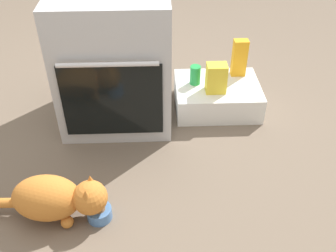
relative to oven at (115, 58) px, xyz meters
name	(u,v)px	position (x,y,z in m)	size (l,w,h in m)	color
ground	(119,154)	(0.01, -0.38, -0.39)	(8.00, 8.00, 0.00)	#6B5B4C
oven	(115,58)	(0.00, 0.00, 0.00)	(0.63, 0.62, 0.78)	#B7BABF
pantry_cabinet	(217,96)	(0.62, 0.05, -0.31)	(0.52, 0.41, 0.17)	white
food_bowl	(99,212)	(-0.05, -0.82, -0.36)	(0.12, 0.12, 0.08)	#4C7AB7
cat	(55,198)	(-0.24, -0.80, -0.27)	(0.68, 0.24, 0.23)	#C6752D
snack_bag	(216,78)	(0.59, -0.02, -0.13)	(0.12, 0.09, 0.18)	yellow
soda_can	(195,75)	(0.48, 0.07, -0.16)	(0.07, 0.07, 0.12)	green
juice_carton	(239,58)	(0.76, 0.17, -0.10)	(0.09, 0.06, 0.24)	orange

